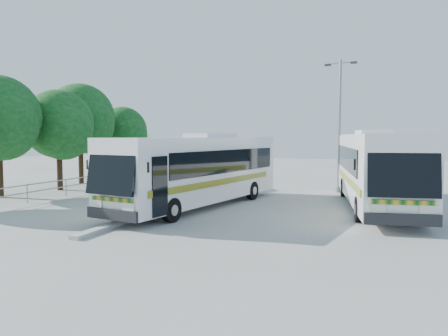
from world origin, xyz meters
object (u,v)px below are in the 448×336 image
at_px(tree_far_c, 59,124).
at_px(lamppost, 340,120).
at_px(coach_main, 200,169).
at_px(tree_far_e, 123,131).
at_px(coach_adjacent, 375,167).
at_px(tree_far_d, 81,118).

relative_size(tree_far_c, lamppost, 0.79).
bearing_deg(coach_main, lamppost, 64.27).
xyz_separation_m(tree_far_c, coach_main, (11.12, -3.14, -2.38)).
relative_size(tree_far_e, lamppost, 0.72).
bearing_deg(coach_adjacent, tree_far_c, 170.07).
bearing_deg(coach_adjacent, coach_main, -170.14).
bearing_deg(tree_far_d, coach_main, -29.05).
distance_m(tree_far_e, coach_main, 16.36).
height_order(coach_main, lamppost, lamppost).
height_order(tree_far_e, coach_main, tree_far_e).
relative_size(tree_far_c, tree_far_e, 1.10).
bearing_deg(coach_adjacent, tree_far_d, 159.93).
bearing_deg(tree_far_d, tree_far_e, 81.37).
distance_m(coach_main, lamppost, 10.42).
xyz_separation_m(tree_far_d, coach_main, (12.30, -6.84, -2.93)).
height_order(coach_adjacent, lamppost, lamppost).
xyz_separation_m(coach_main, lamppost, (5.95, 8.14, 2.64)).
relative_size(tree_far_e, coach_main, 0.47).
xyz_separation_m(tree_far_e, lamppost, (17.57, -3.19, 0.63)).
distance_m(coach_main, coach_adjacent, 8.61).
xyz_separation_m(coach_adjacent, lamppost, (-2.21, 5.39, 2.55)).
relative_size(tree_far_d, coach_main, 0.58).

